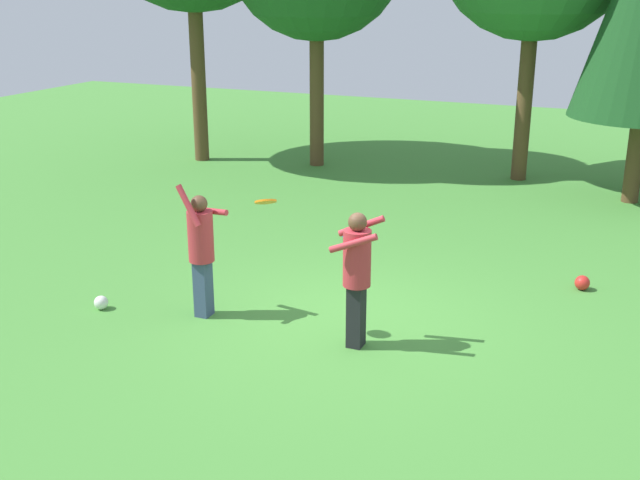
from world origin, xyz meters
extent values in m
plane|color=#478C38|center=(0.00, 0.00, 0.00)|extent=(40.00, 40.00, 0.00)
cube|color=#38476B|center=(-1.87, -0.51, 0.39)|extent=(0.19, 0.22, 0.79)
cylinder|color=#B72D38|center=(-1.87, -0.51, 1.13)|extent=(0.34, 0.34, 0.68)
sphere|color=brown|center=(-1.87, -0.51, 1.57)|extent=(0.22, 0.22, 0.22)
cylinder|color=#B72D38|center=(-1.84, -0.31, 1.42)|extent=(0.59, 0.19, 0.13)
cylinder|color=#B72D38|center=(-1.91, -0.70, 1.59)|extent=(0.39, 0.15, 0.53)
cube|color=black|center=(0.34, -0.58, 0.40)|extent=(0.19, 0.22, 0.81)
cylinder|color=#B72D38|center=(0.34, -0.58, 1.16)|extent=(0.34, 0.34, 0.70)
sphere|color=brown|center=(0.34, -0.58, 1.61)|extent=(0.23, 0.23, 0.23)
cylinder|color=#B72D38|center=(0.36, -0.78, 1.41)|extent=(0.59, 0.14, 0.29)
cylinder|color=#B72D38|center=(0.32, -0.38, 1.50)|extent=(0.58, 0.14, 0.31)
cylinder|color=orange|center=(-0.80, -0.71, 1.77)|extent=(0.37, 0.37, 0.13)
sphere|color=white|center=(-3.29, -0.88, 0.10)|extent=(0.19, 0.19, 0.19)
sphere|color=red|center=(2.75, 2.45, 0.11)|extent=(0.22, 0.22, 0.22)
sphere|color=blue|center=(-1.24, 3.26, 0.10)|extent=(0.20, 0.20, 0.20)
cylinder|color=brown|center=(0.75, 8.93, 1.95)|extent=(0.34, 0.34, 3.91)
cylinder|color=brown|center=(-4.06, 8.47, 1.89)|extent=(0.34, 0.34, 3.78)
cylinder|color=brown|center=(-6.96, 7.87, 2.29)|extent=(0.35, 0.35, 4.57)
cylinder|color=brown|center=(3.18, 7.87, 1.58)|extent=(0.33, 0.33, 3.16)
camera|label=1|loc=(3.38, -8.88, 4.32)|focal=43.97mm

